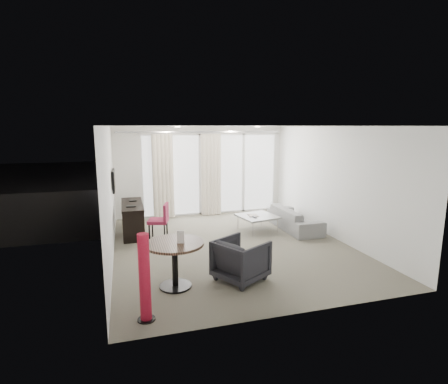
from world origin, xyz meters
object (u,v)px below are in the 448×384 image
object	(u,v)px
desk_chair	(158,221)
round_table	(175,265)
rattan_chair_b	(237,191)
red_lamp	(145,278)
coffee_table	(257,223)
rattan_chair_a	(217,195)
sofa	(294,218)
desk	(133,219)
tub_armchair	(241,260)

from	to	relation	value
desk_chair	round_table	size ratio (longest dim) A/B	0.89
round_table	rattan_chair_b	size ratio (longest dim) A/B	1.22
desk_chair	red_lamp	world-z (taller)	red_lamp
coffee_table	rattan_chair_a	world-z (taller)	rattan_chair_a
red_lamp	rattan_chair_a	size ratio (longest dim) A/B	1.68
sofa	rattan_chair_a	world-z (taller)	rattan_chair_a
rattan_chair_a	round_table	bearing A→B (deg)	-129.06
desk	desk_chair	world-z (taller)	desk_chair
coffee_table	sofa	xyz separation A→B (m)	(0.98, -0.09, 0.08)
tub_armchair	rattan_chair_b	distance (m)	6.34
tub_armchair	rattan_chair_a	bearing A→B (deg)	-41.11
red_lamp	rattan_chair_b	size ratio (longest dim) A/B	1.56
desk	sofa	size ratio (longest dim) A/B	0.86
rattan_chair_a	rattan_chair_b	world-z (taller)	rattan_chair_b
desk_chair	rattan_chair_b	world-z (taller)	desk_chair
desk	rattan_chair_b	world-z (taller)	rattan_chair_b
round_table	sofa	distance (m)	4.24
sofa	rattan_chair_a	xyz separation A→B (m)	(-1.23, 3.08, 0.09)
red_lamp	rattan_chair_b	world-z (taller)	red_lamp
round_table	red_lamp	distance (m)	1.06
desk_chair	coffee_table	size ratio (longest dim) A/B	0.97
desk	rattan_chair_b	distance (m)	4.57
round_table	sofa	xyz separation A→B (m)	(3.43, 2.48, -0.11)
desk	coffee_table	world-z (taller)	desk
sofa	rattan_chair_b	distance (m)	3.54
round_table	tub_armchair	xyz separation A→B (m)	(1.12, -0.03, -0.02)
desk_chair	rattan_chair_a	bearing A→B (deg)	69.57
tub_armchair	rattan_chair_b	bearing A→B (deg)	-47.86
sofa	rattan_chair_b	bearing A→B (deg)	6.27
desk	coffee_table	xyz separation A→B (m)	(3.02, -0.63, -0.18)
desk_chair	rattan_chair_a	size ratio (longest dim) A/B	1.17
tub_armchair	coffee_table	xyz separation A→B (m)	(1.33, 2.61, -0.16)
tub_armchair	rattan_chair_b	xyz separation A→B (m)	(1.93, 6.04, 0.03)
desk_chair	red_lamp	size ratio (longest dim) A/B	0.70
rattan_chair_a	rattan_chair_b	distance (m)	0.95
desk	desk_chair	xyz separation A→B (m)	(0.55, -0.60, 0.05)
round_table	red_lamp	size ratio (longest dim) A/B	0.78
coffee_table	rattan_chair_a	distance (m)	3.01
rattan_chair_b	coffee_table	bearing A→B (deg)	-104.28
rattan_chair_a	coffee_table	bearing A→B (deg)	-102.71
desk_chair	sofa	world-z (taller)	desk_chair
tub_armchair	sofa	size ratio (longest dim) A/B	0.42
desk_chair	rattan_chair_b	bearing A→B (deg)	64.38
rattan_chair_b	desk	bearing A→B (deg)	-146.71
desk	rattan_chair_b	size ratio (longest dim) A/B	2.05
round_table	rattan_chair_b	world-z (taller)	rattan_chair_b
rattan_chair_a	red_lamp	bearing A→B (deg)	-130.39
desk	round_table	world-z (taller)	round_table
tub_armchair	rattan_chair_b	world-z (taller)	rattan_chair_b
tub_armchair	rattan_chair_a	distance (m)	5.70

